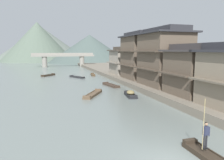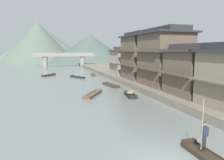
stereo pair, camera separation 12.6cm
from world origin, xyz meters
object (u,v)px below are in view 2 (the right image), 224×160
object	(u,v)px
boat_moored_nearest	(130,94)
stone_bridge	(64,58)
boatman_person	(204,132)
boat_moored_far	(93,75)
house_waterfront_narrow	(137,56)
boat_moored_second	(111,85)
house_waterfront_far	(125,61)
boat_midriver_drifting	(93,94)
house_waterfront_second	(196,70)
boat_moored_third	(77,77)
boat_midriver_upstream	(49,75)
house_waterfront_tall	(164,57)

from	to	relation	value
boat_moored_nearest	stone_bridge	size ratio (longest dim) A/B	0.16
boatman_person	boat_moored_far	size ratio (longest dim) A/B	0.76
house_waterfront_narrow	boat_moored_second	bearing A→B (deg)	-158.28
house_waterfront_far	stone_bridge	size ratio (longest dim) A/B	0.33
boat_midriver_drifting	house_waterfront_second	size ratio (longest dim) A/B	0.75
house_waterfront_narrow	house_waterfront_far	size ratio (longest dim) A/B	1.17
boat_moored_nearest	house_waterfront_narrow	distance (m)	13.48
boat_moored_third	boat_midriver_upstream	xyz separation A→B (m)	(-6.20, 5.43, 0.02)
boat_moored_nearest	boat_midriver_upstream	distance (m)	29.45
boat_moored_nearest	boat_midriver_drifting	bearing A→B (deg)	155.40
boatman_person	boat_moored_far	xyz separation A→B (m)	(2.41, 42.03, -1.33)
house_waterfront_tall	stone_bridge	size ratio (longest dim) A/B	0.38
house_waterfront_tall	house_waterfront_narrow	size ratio (longest dim) A/B	1.00
boat_moored_third	house_waterfront_tall	bearing A→B (deg)	-61.16
boat_midriver_drifting	house_waterfront_tall	world-z (taller)	house_waterfront_tall
boat_moored_far	house_waterfront_narrow	world-z (taller)	house_waterfront_narrow
house_waterfront_narrow	boat_midriver_upstream	bearing A→B (deg)	134.33
house_waterfront_tall	house_waterfront_far	xyz separation A→B (m)	(-0.14, 16.66, -1.29)
boat_moored_third	house_waterfront_far	distance (m)	11.48
boat_moored_third	boat_moored_far	distance (m)	5.42
house_waterfront_tall	house_waterfront_second	bearing A→B (deg)	-90.34
house_waterfront_far	stone_bridge	distance (m)	38.07
boat_midriver_upstream	boat_moored_second	bearing A→B (deg)	-61.54
boat_moored_second	boat_midriver_upstream	size ratio (longest dim) A/B	1.33
house_waterfront_narrow	stone_bridge	world-z (taller)	house_waterfront_narrow
house_waterfront_far	boat_moored_nearest	bearing A→B (deg)	-108.42
house_waterfront_narrow	house_waterfront_second	bearing A→B (deg)	-87.18
boatman_person	house_waterfront_tall	size ratio (longest dim) A/B	0.35
boat_moored_third	house_waterfront_second	size ratio (longest dim) A/B	0.65
boatman_person	stone_bridge	bearing A→B (deg)	91.64
house_waterfront_tall	stone_bridge	distance (m)	54.32
boatman_person	stone_bridge	world-z (taller)	stone_bridge
house_waterfront_second	house_waterfront_narrow	size ratio (longest dim) A/B	0.79
house_waterfront_second	house_waterfront_tall	xyz separation A→B (m)	(0.04, 7.42, 1.29)
house_waterfront_tall	stone_bridge	xyz separation A→B (m)	(-10.81, 53.20, -1.80)
boat_midriver_drifting	boat_moored_third	bearing A→B (deg)	88.12
house_waterfront_tall	house_waterfront_far	bearing A→B (deg)	90.48
boatman_person	house_waterfront_narrow	xyz separation A→B (m)	(7.90, 27.82, 3.62)
boat_midriver_upstream	stone_bridge	bearing A→B (deg)	77.96
house_waterfront_second	boatman_person	bearing A→B (deg)	-125.80
house_waterfront_second	house_waterfront_far	xyz separation A→B (m)	(-0.10, 24.08, -0.00)
boat_moored_nearest	house_waterfront_second	distance (m)	8.76
boat_moored_third	boat_moored_far	size ratio (longest dim) A/B	1.13
boatman_person	house_waterfront_second	size ratio (longest dim) A/B	0.44
boat_midriver_upstream	house_waterfront_far	xyz separation A→B (m)	(16.73, -8.13, 3.66)
boat_moored_far	house_waterfront_second	bearing A→B (deg)	-78.21
house_waterfront_tall	boat_moored_second	bearing A→B (deg)	137.98
boat_moored_nearest	house_waterfront_narrow	world-z (taller)	house_waterfront_narrow
boat_moored_second	house_waterfront_narrow	bearing A→B (deg)	21.72
boat_moored_far	boat_moored_nearest	bearing A→B (deg)	-90.72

